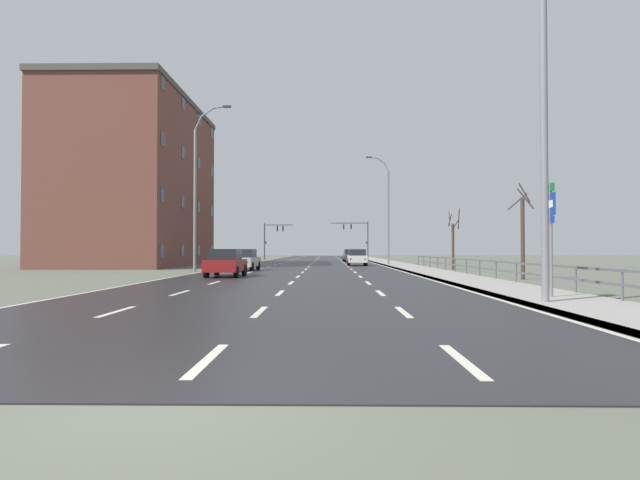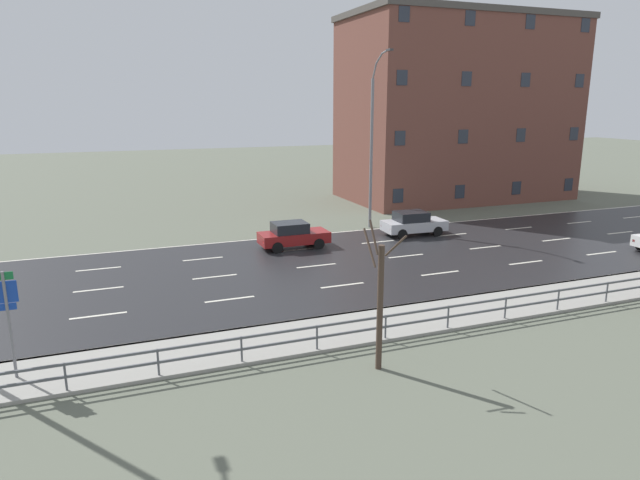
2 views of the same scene
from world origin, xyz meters
The scene contains 7 objects.
guardrail centered at (9.85, 22.56, 0.71)m, with size 0.07×37.26×1.00m.
street_lamp_left_bank centered at (-7.45, 30.43, 5.70)m, with size 2.60×0.24×11.66m.
highway_sign centered at (8.39, 10.43, 2.28)m, with size 0.09×0.68×3.56m.
car_mid_centre centered at (-4.07, 23.64, 0.80)m, with size 1.85×4.11×1.57m.
car_near_right centered at (-4.42, 32.01, 0.80)m, with size 1.98×4.17×1.57m.
brick_building centered at (-16.49, 43.11, 7.87)m, with size 10.62×19.78×15.72m.
bare_tree_near centered at (11.70, 21.35, 2.29)m, with size 1.09×1.07×4.94m.
Camera 2 is at (26.67, 13.56, 8.46)m, focal length 31.45 mm.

